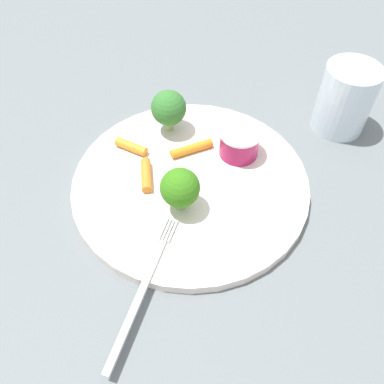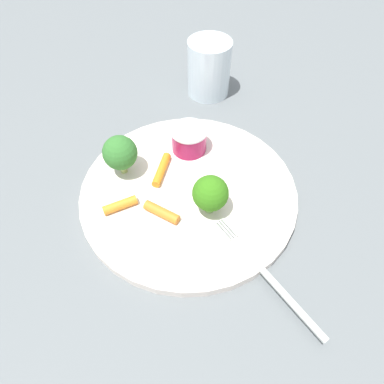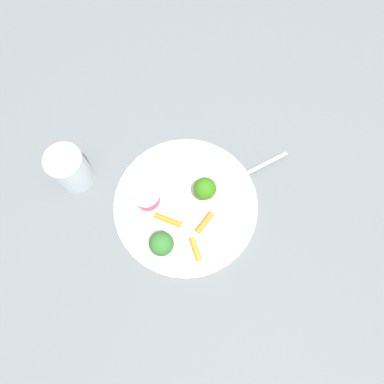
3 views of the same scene
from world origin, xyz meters
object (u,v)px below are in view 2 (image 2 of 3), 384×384
(carrot_stick_0, at_px, (162,170))
(carrot_stick_1, at_px, (121,207))
(fork, at_px, (264,272))
(broccoli_floret_1, at_px, (120,153))
(carrot_stick_2, at_px, (162,212))
(drinking_glass, at_px, (209,68))
(broccoli_floret_0, at_px, (210,194))
(plate, at_px, (189,192))
(sauce_cup, at_px, (189,139))

(carrot_stick_0, height_order, carrot_stick_1, same)
(fork, bearing_deg, broccoli_floret_1, 29.35)
(carrot_stick_2, relative_size, drinking_glass, 0.51)
(broccoli_floret_0, xyz_separation_m, drinking_glass, (0.23, -0.09, -0.00))
(plate, height_order, broccoli_floret_1, broccoli_floret_1)
(broccoli_floret_0, bearing_deg, fork, -165.57)
(carrot_stick_1, relative_size, drinking_glass, 0.47)
(fork, bearing_deg, drinking_glass, -11.28)
(sauce_cup, relative_size, broccoli_floret_1, 0.88)
(broccoli_floret_0, distance_m, fork, 0.10)
(carrot_stick_0, distance_m, drinking_glass, 0.20)
(fork, bearing_deg, plate, 15.63)
(carrot_stick_0, height_order, carrot_stick_2, carrot_stick_2)
(carrot_stick_0, bearing_deg, broccoli_floret_1, 67.99)
(sauce_cup, relative_size, fork, 0.31)
(carrot_stick_0, distance_m, carrot_stick_1, 0.07)
(plate, bearing_deg, carrot_stick_0, 31.89)
(plate, relative_size, drinking_glass, 3.11)
(broccoli_floret_1, bearing_deg, plate, -129.13)
(broccoli_floret_0, relative_size, carrot_stick_0, 1.01)
(plate, relative_size, fork, 1.70)
(carrot_stick_0, xyz_separation_m, carrot_stick_1, (-0.04, 0.06, 0.00))
(plate, distance_m, fork, 0.14)
(carrot_stick_2, bearing_deg, broccoli_floret_0, -101.93)
(carrot_stick_2, bearing_deg, fork, -143.11)
(sauce_cup, bearing_deg, broccoli_floret_1, 96.70)
(broccoli_floret_1, xyz_separation_m, carrot_stick_2, (-0.08, -0.03, -0.03))
(sauce_cup, bearing_deg, broccoli_floret_0, 173.70)
(plate, height_order, fork, fork)
(carrot_stick_2, distance_m, fork, 0.13)
(carrot_stick_1, xyz_separation_m, fork, (-0.13, -0.12, -0.00))
(carrot_stick_1, bearing_deg, broccoli_floret_1, -15.95)
(fork, xyz_separation_m, drinking_glass, (0.32, -0.06, 0.03))
(plate, relative_size, broccoli_floret_0, 5.10)
(plate, bearing_deg, broccoli_floret_1, 50.87)
(carrot_stick_0, bearing_deg, carrot_stick_2, 163.62)
(plate, bearing_deg, carrot_stick_1, 91.86)
(broccoli_floret_0, relative_size, drinking_glass, 0.61)
(broccoli_floret_1, distance_m, fork, 0.22)
(carrot_stick_1, height_order, fork, carrot_stick_1)
(broccoli_floret_0, height_order, fork, broccoli_floret_0)
(broccoli_floret_0, bearing_deg, drinking_glass, -21.01)
(carrot_stick_1, height_order, carrot_stick_2, same)
(drinking_glass, bearing_deg, plate, 152.28)
(plate, relative_size, sauce_cup, 5.51)
(carrot_stick_2, relative_size, fork, 0.28)
(plate, xyz_separation_m, broccoli_floret_1, (0.06, 0.07, 0.04))
(broccoli_floret_0, bearing_deg, carrot_stick_0, 25.53)
(broccoli_floret_0, bearing_deg, carrot_stick_1, 70.22)
(sauce_cup, relative_size, carrot_stick_1, 1.20)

